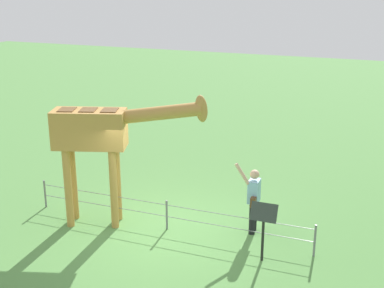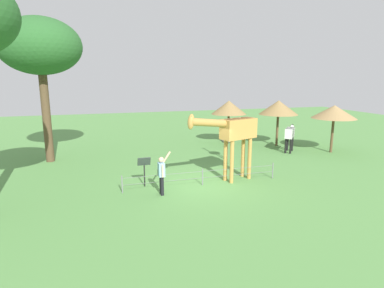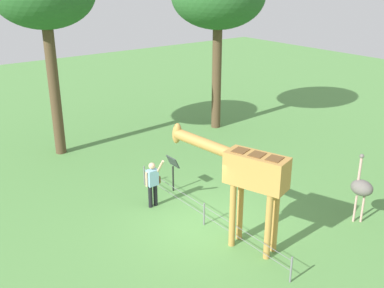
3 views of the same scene
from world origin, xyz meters
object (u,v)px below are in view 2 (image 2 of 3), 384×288
shade_hut_near (334,112)px  shade_hut_aside (278,108)px  shade_hut_far (229,108)px  info_sign (144,165)px  ostrich (227,139)px  visitor (162,173)px  giraffe (234,133)px  zebra (290,134)px  tree_east (40,47)px

shade_hut_near → shade_hut_aside: (2.24, -2.78, 0.08)m
shade_hut_far → info_sign: bearing=46.5°
ostrich → shade_hut_far: bearing=-114.2°
visitor → shade_hut_far: shade_hut_far is taller
visitor → shade_hut_far: bearing=-127.2°
shade_hut_aside → giraffe: bearing=45.9°
zebra → shade_hut_far: bearing=-52.6°
visitor → shade_hut_near: (-11.78, -4.28, 1.66)m
giraffe → zebra: bearing=-143.3°
zebra → info_sign: zebra is taller
visitor → shade_hut_near: 12.64m
shade_hut_near → zebra: bearing=-19.0°
tree_east → shade_hut_near: bearing=170.9°
ostrich → info_sign: 6.25m
giraffe → shade_hut_near: bearing=-157.4°
info_sign → tree_east: bearing=-52.0°
shade_hut_far → info_sign: (7.11, 7.50, -1.62)m
giraffe → visitor: size_ratio=2.06×
giraffe → tree_east: 11.24m
zebra → tree_east: tree_east is taller
shade_hut_near → info_sign: size_ratio=2.26×
zebra → tree_east: 15.31m
tree_east → zebra: bearing=172.8°
giraffe → info_sign: 4.24m
ostrich → shade_hut_aside: shade_hut_aside is taller
giraffe → zebra: 7.31m
giraffe → shade_hut_far: giraffe is taller
info_sign → shade_hut_aside: bearing=-149.7°
giraffe → shade_hut_aside: size_ratio=1.15×
shade_hut_aside → tree_east: (14.58, 0.10, 3.60)m
zebra → shade_hut_near: shade_hut_near is taller
giraffe → ostrich: giraffe is taller
visitor → shade_hut_near: size_ratio=0.59×
ostrich → shade_hut_far: 4.73m
giraffe → ostrich: 4.08m
shade_hut_far → info_sign: 10.46m
giraffe → visitor: bearing=13.3°
info_sign → visitor: bearing=114.2°
shade_hut_aside → info_sign: (10.07, 5.88, -1.69)m
giraffe → shade_hut_near: 8.98m
zebra → ostrich: 4.59m
zebra → shade_hut_near: (-2.49, 0.86, 1.40)m
shade_hut_near → info_sign: 12.79m
shade_hut_far → info_sign: shade_hut_far is taller
shade_hut_near → giraffe: bearing=22.6°
visitor → ostrich: size_ratio=0.78×
ostrich → tree_east: (9.77, -2.40, 5.07)m
visitor → shade_hut_aside: 11.99m
info_sign → zebra: bearing=-158.0°
giraffe → tree_east: (8.53, -6.14, 3.98)m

